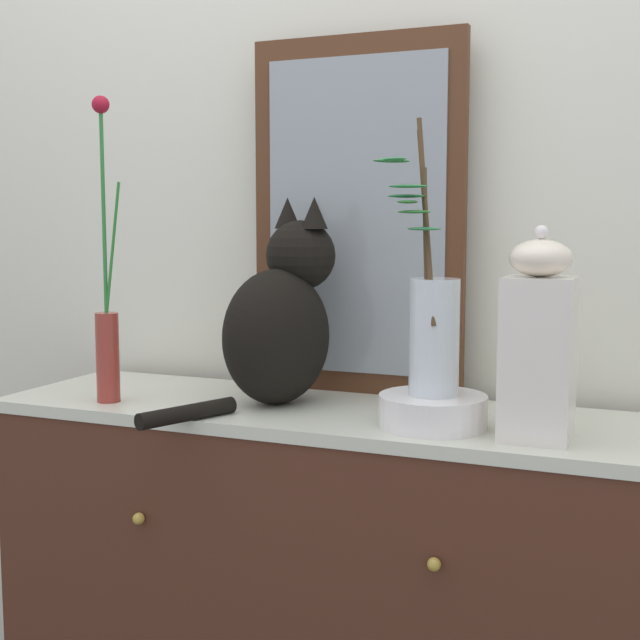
% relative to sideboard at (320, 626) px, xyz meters
% --- Properties ---
extents(wall_back, '(4.40, 0.08, 2.60)m').
position_rel_sideboard_xyz_m(wall_back, '(0.00, 0.28, 0.83)').
color(wall_back, silver).
rests_on(wall_back, ground_plane).
extents(sideboard, '(1.36, 0.43, 0.94)m').
position_rel_sideboard_xyz_m(sideboard, '(0.00, 0.00, 0.00)').
color(sideboard, '#4A2619').
rests_on(sideboard, ground_plane).
extents(mirror_leaning, '(0.48, 0.03, 0.77)m').
position_rel_sideboard_xyz_m(mirror_leaning, '(0.01, 0.18, 0.86)').
color(mirror_leaning, '#502D1A').
rests_on(mirror_leaning, sideboard).
extents(cat_sitting, '(0.28, 0.47, 0.43)m').
position_rel_sideboard_xyz_m(cat_sitting, '(-0.09, 0.01, 0.64)').
color(cat_sitting, black).
rests_on(cat_sitting, sideboard).
extents(vase_slim_green, '(0.07, 0.05, 0.63)m').
position_rel_sideboard_xyz_m(vase_slim_green, '(-0.43, -0.12, 0.63)').
color(vase_slim_green, maroon).
rests_on(vase_slim_green, sideboard).
extents(bowl_porcelain, '(0.20, 0.20, 0.06)m').
position_rel_sideboard_xyz_m(bowl_porcelain, '(0.26, -0.07, 0.50)').
color(bowl_porcelain, white).
rests_on(bowl_porcelain, sideboard).
extents(vase_glass_clear, '(0.15, 0.14, 0.51)m').
position_rel_sideboard_xyz_m(vase_glass_clear, '(0.25, -0.08, 0.66)').
color(vase_glass_clear, silver).
rests_on(vase_glass_clear, bowl_porcelain).
extents(jar_lidded_porcelain, '(0.12, 0.12, 0.37)m').
position_rel_sideboard_xyz_m(jar_lidded_porcelain, '(0.45, -0.09, 0.64)').
color(jar_lidded_porcelain, silver).
rests_on(jar_lidded_porcelain, sideboard).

